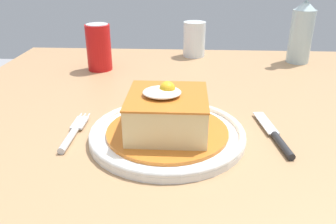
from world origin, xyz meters
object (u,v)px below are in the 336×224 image
at_px(fork, 72,134).
at_px(knife, 277,138).
at_px(main_plate, 167,133).
at_px(drinking_glass, 194,42).
at_px(beer_bottle_clear, 302,28).
at_px(soda_can, 99,47).

relative_size(fork, knife, 0.85).
height_order(main_plate, drinking_glass, drinking_glass).
bearing_deg(drinking_glass, main_plate, -95.64).
xyz_separation_m(knife, beer_bottle_clear, (0.17, 0.49, 0.09)).
bearing_deg(main_plate, beer_bottle_clear, 53.59).
bearing_deg(soda_can, beer_bottle_clear, 10.35).
distance_m(main_plate, soda_can, 0.44).
bearing_deg(fork, knife, 0.64).
bearing_deg(main_plate, fork, -177.92).
height_order(fork, drinking_glass, drinking_glass).
height_order(main_plate, soda_can, soda_can).
distance_m(main_plate, knife, 0.19).
relative_size(main_plate, knife, 1.61).
bearing_deg(beer_bottle_clear, soda_can, -169.65).
relative_size(knife, drinking_glass, 1.58).
xyz_separation_m(soda_can, drinking_glass, (0.26, 0.16, -0.02)).
distance_m(main_plate, drinking_glass, 0.54).
bearing_deg(beer_bottle_clear, fork, -136.78).
height_order(fork, knife, same).
bearing_deg(soda_can, drinking_glass, 30.80).
bearing_deg(knife, soda_can, 135.75).
distance_m(knife, beer_bottle_clear, 0.52).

